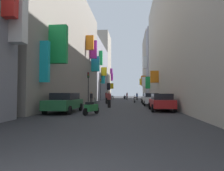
% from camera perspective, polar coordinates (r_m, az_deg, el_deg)
% --- Properties ---
extents(ground_plane, '(140.00, 140.00, 0.00)m').
position_cam_1_polar(ground_plane, '(32.22, 3.21, -4.85)').
color(ground_plane, '#2D2D30').
extents(building_left_mid_b, '(7.40, 24.71, 14.78)m').
position_cam_1_polar(building_left_mid_b, '(26.04, -15.85, 11.01)').
color(building_left_mid_b, gray).
rests_on(building_left_mid_b, ground).
extents(building_left_mid_c, '(7.17, 16.98, 12.60)m').
position_cam_1_polar(building_left_mid_c, '(45.65, -6.27, 3.83)').
color(building_left_mid_c, gray).
rests_on(building_left_mid_c, ground).
extents(building_left_far, '(7.13, 9.24, 19.06)m').
position_cam_1_polar(building_left_far, '(58.85, -3.64, 5.60)').
color(building_left_far, '#9E9384').
rests_on(building_left_far, ground).
extents(building_right_near, '(7.07, 37.79, 16.96)m').
position_cam_1_polar(building_right_near, '(23.19, 22.88, 15.56)').
color(building_right_near, '#B2A899').
rests_on(building_right_near, ground).
extents(building_right_mid_b, '(7.14, 5.05, 16.17)m').
position_cam_1_polar(building_right_mid_b, '(46.14, 13.87, 6.04)').
color(building_right_mid_b, gray).
rests_on(building_right_mid_b, ground).
extents(building_right_mid_c, '(7.19, 14.47, 17.27)m').
position_cam_1_polar(building_right_mid_c, '(55.79, 12.42, 5.16)').
color(building_right_mid_c, gray).
rests_on(building_right_mid_c, ground).
extents(parked_car_white, '(1.89, 4.28, 1.46)m').
position_cam_1_polar(parked_car_white, '(23.73, 11.31, -3.85)').
color(parked_car_white, white).
rests_on(parked_car_white, ground).
extents(parked_car_green, '(1.92, 4.48, 1.46)m').
position_cam_1_polar(parked_car_green, '(15.23, -13.64, -4.74)').
color(parked_car_green, '#236638').
rests_on(parked_car_green, ground).
extents(parked_car_red, '(1.84, 3.93, 1.41)m').
position_cam_1_polar(parked_car_red, '(16.62, 14.21, -4.61)').
color(parked_car_red, '#B21E1E').
rests_on(parked_car_red, ground).
extents(parked_car_silver, '(1.99, 3.99, 1.44)m').
position_cam_1_polar(parked_car_silver, '(29.14, 10.60, -3.60)').
color(parked_car_silver, '#B7B7BC').
rests_on(parked_car_silver, ground).
extents(scooter_green, '(0.82, 1.72, 1.13)m').
position_cam_1_polar(scooter_green, '(13.34, -6.11, -6.46)').
color(scooter_green, '#287F3D').
rests_on(scooter_green, ground).
extents(scooter_black, '(0.54, 1.85, 1.13)m').
position_cam_1_polar(scooter_black, '(49.38, 3.72, -3.42)').
color(scooter_black, black).
rests_on(scooter_black, ground).
extents(scooter_silver, '(0.55, 1.92, 1.13)m').
position_cam_1_polar(scooter_silver, '(31.01, 6.64, -4.08)').
color(scooter_silver, '#ADADB2').
rests_on(scooter_silver, ground).
extents(scooter_white, '(0.74, 1.93, 1.13)m').
position_cam_1_polar(scooter_white, '(48.26, 0.03, -3.45)').
color(scooter_white, silver).
rests_on(scooter_white, ground).
extents(pedestrian_crossing, '(0.54, 0.54, 1.62)m').
position_cam_1_polar(pedestrian_crossing, '(25.57, -6.06, -3.70)').
color(pedestrian_crossing, '#3D3D3D').
rests_on(pedestrian_crossing, ground).
extents(pedestrian_near_left, '(0.48, 0.48, 1.64)m').
position_cam_1_polar(pedestrian_near_left, '(19.64, -0.84, -4.10)').
color(pedestrian_near_left, black).
rests_on(pedestrian_near_left, ground).
extents(pedestrian_near_right, '(0.44, 0.44, 1.64)m').
position_cam_1_polar(pedestrian_near_right, '(42.81, 4.39, -3.12)').
color(pedestrian_near_right, '#333333').
rests_on(pedestrian_near_right, ground).
extents(pedestrian_mid_street, '(0.51, 0.51, 1.59)m').
position_cam_1_polar(pedestrian_mid_street, '(42.96, 7.30, -3.15)').
color(pedestrian_mid_street, black).
rests_on(pedestrian_mid_street, ground).
extents(pedestrian_far_away, '(0.44, 0.44, 1.70)m').
position_cam_1_polar(pedestrian_far_away, '(27.02, -1.58, -3.55)').
color(pedestrian_far_away, black).
rests_on(pedestrian_far_away, ground).
extents(traffic_light_near_corner, '(0.26, 0.34, 4.35)m').
position_cam_1_polar(traffic_light_near_corner, '(27.22, -6.93, 0.92)').
color(traffic_light_near_corner, '#2D2D2D').
rests_on(traffic_light_near_corner, ground).
extents(traffic_light_far_corner, '(0.26, 0.34, 4.28)m').
position_cam_1_polar(traffic_light_far_corner, '(38.32, -3.34, -0.08)').
color(traffic_light_far_corner, '#2D2D2D').
rests_on(traffic_light_far_corner, ground).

